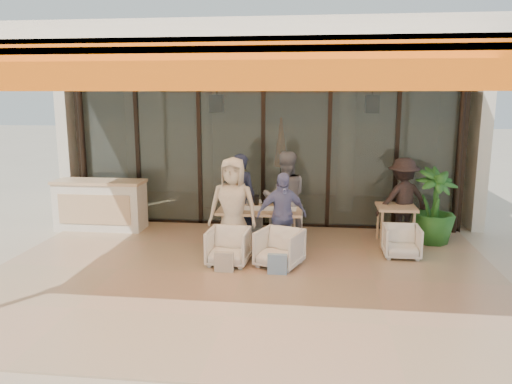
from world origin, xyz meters
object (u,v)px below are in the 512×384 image
(chair_far_left, at_px, (245,216))
(side_chair, at_px, (402,240))
(host_counter, at_px, (100,205))
(diner_grey, at_px, (285,197))
(chair_near_right, at_px, (279,246))
(chair_far_right, at_px, (286,220))
(dining_table, at_px, (260,212))
(standing_woman, at_px, (402,200))
(diner_cream, at_px, (233,207))
(chair_near_left, at_px, (228,245))
(diner_navy, at_px, (241,198))
(diner_periwinkle, at_px, (282,215))
(side_table, at_px, (396,211))
(potted_palm, at_px, (434,206))

(chair_far_left, distance_m, side_chair, 3.12)
(host_counter, height_order, diner_grey, diner_grey)
(chair_near_right, bearing_deg, chair_far_right, 110.07)
(dining_table, distance_m, chair_near_right, 1.10)
(dining_table, xyz_separation_m, standing_woman, (2.63, 0.80, 0.12))
(chair_far_left, relative_size, diner_cream, 0.42)
(chair_near_left, relative_size, diner_cream, 0.39)
(host_counter, height_order, chair_far_left, host_counter)
(chair_far_right, xyz_separation_m, diner_navy, (-0.84, -0.50, 0.54))
(dining_table, xyz_separation_m, diner_navy, (-0.41, 0.44, 0.16))
(dining_table, height_order, side_chair, dining_table)
(diner_periwinkle, distance_m, side_chair, 2.11)
(chair_near_right, xyz_separation_m, standing_woman, (2.20, 1.75, 0.46))
(diner_cream, relative_size, side_chair, 2.78)
(diner_grey, relative_size, side_table, 2.33)
(standing_woman, bearing_deg, side_table, 40.87)
(chair_near_right, height_order, diner_grey, diner_grey)
(dining_table, height_order, diner_periwinkle, diner_periwinkle)
(dining_table, xyz_separation_m, side_table, (2.48, 0.51, -0.05))
(host_counter, xyz_separation_m, side_chair, (5.88, -1.10, -0.22))
(side_chair, relative_size, standing_woman, 0.39)
(diner_cream, distance_m, diner_periwinkle, 0.85)
(chair_near_left, bearing_deg, side_table, 30.03)
(chair_near_left, bearing_deg, chair_near_right, 3.15)
(diner_navy, bearing_deg, host_counter, 9.74)
(chair_far_left, bearing_deg, chair_far_right, 170.72)
(chair_near_left, relative_size, potted_palm, 0.47)
(chair_far_left, relative_size, diner_grey, 0.42)
(chair_far_right, relative_size, diner_grey, 0.35)
(dining_table, bearing_deg, standing_woman, 16.82)
(chair_far_left, xyz_separation_m, side_table, (2.89, -0.44, 0.28))
(diner_cream, bearing_deg, chair_far_right, 62.76)
(dining_table, relative_size, chair_far_left, 2.08)
(chair_far_right, bearing_deg, dining_table, 70.51)
(chair_near_left, bearing_deg, diner_cream, 93.15)
(chair_near_right, height_order, diner_navy, diner_navy)
(diner_navy, distance_m, diner_grey, 0.84)
(diner_cream, relative_size, standing_woman, 1.07)
(side_chair, bearing_deg, standing_woman, 81.93)
(side_table, bearing_deg, dining_table, -168.42)
(chair_far_right, bearing_deg, chair_far_left, 4.93)
(chair_near_left, relative_size, diner_navy, 0.40)
(chair_near_right, distance_m, diner_periwinkle, 0.64)
(chair_far_left, height_order, diner_cream, diner_cream)
(diner_grey, relative_size, diner_periwinkle, 1.17)
(diner_grey, distance_m, potted_palm, 2.77)
(side_table, height_order, side_chair, side_table)
(chair_far_left, bearing_deg, chair_near_right, 104.57)
(side_chair, bearing_deg, diner_periwinkle, -173.60)
(potted_palm, bearing_deg, chair_near_left, -155.68)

